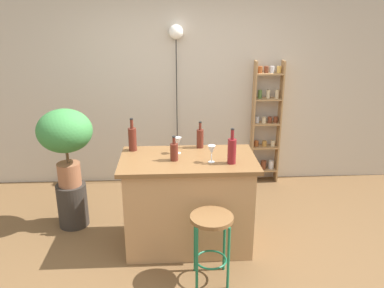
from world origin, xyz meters
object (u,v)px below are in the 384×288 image
at_px(plant_stool, 73,205).
at_px(potted_plant, 65,135).
at_px(wine_glass_center, 212,150).
at_px(bottle_soda_blue, 132,138).
at_px(bottle_spirits_clear, 200,138).
at_px(pendant_globe_light, 176,36).
at_px(wine_glass_left, 178,142).
at_px(spice_shelf, 266,124).
at_px(bar_stool, 211,232).
at_px(bottle_sauce_amber, 232,150).
at_px(bottle_vinegar, 174,151).

xyz_separation_m(plant_stool, potted_plant, (0.00, 0.00, 0.80)).
relative_size(plant_stool, wine_glass_center, 2.94).
xyz_separation_m(bottle_soda_blue, wine_glass_center, (0.76, -0.36, -0.01)).
relative_size(bottle_spirits_clear, pendant_globe_light, 0.13).
xyz_separation_m(potted_plant, wine_glass_left, (1.16, -0.29, 0.00)).
bearing_deg(plant_stool, wine_glass_center, -20.30).
xyz_separation_m(plant_stool, wine_glass_center, (1.47, -0.54, 0.81)).
height_order(bottle_soda_blue, wine_glass_center, bottle_soda_blue).
bearing_deg(plant_stool, bottle_soda_blue, -14.28).
relative_size(spice_shelf, wine_glass_center, 10.09).
distance_m(spice_shelf, pendant_globe_light, 1.65).
bearing_deg(bar_stool, bottle_soda_blue, 130.60).
relative_size(plant_stool, pendant_globe_light, 0.23).
height_order(bottle_sauce_amber, wine_glass_center, bottle_sauce_amber).
bearing_deg(bottle_vinegar, bar_stool, -60.62).
distance_m(bottle_spirits_clear, pendant_globe_light, 1.56).
xyz_separation_m(potted_plant, bottle_sauce_amber, (1.65, -0.58, 0.01)).
bearing_deg(plant_stool, bar_stool, -35.51).
height_order(plant_stool, bottle_soda_blue, bottle_soda_blue).
bearing_deg(potted_plant, bottle_spirits_clear, -5.33).
xyz_separation_m(spice_shelf, bottle_vinegar, (-1.24, -1.54, 0.20)).
distance_m(bottle_soda_blue, bottle_vinegar, 0.51).
distance_m(plant_stool, wine_glass_left, 1.44).
xyz_separation_m(spice_shelf, wine_glass_center, (-0.89, -1.61, 0.23)).
xyz_separation_m(bottle_soda_blue, bottle_vinegar, (0.41, -0.29, -0.04)).
bearing_deg(potted_plant, bottle_vinegar, -22.97).
distance_m(spice_shelf, bottle_sauce_amber, 1.81).
distance_m(spice_shelf, bottle_spirits_clear, 1.56).
height_order(spice_shelf, bottle_vinegar, spice_shelf).
height_order(bottle_soda_blue, wine_glass_left, bottle_soda_blue).
relative_size(spice_shelf, potted_plant, 1.98).
height_order(spice_shelf, bottle_sauce_amber, spice_shelf).
height_order(plant_stool, pendant_globe_light, pendant_globe_light).
distance_m(plant_stool, bottle_spirits_clear, 1.60).
distance_m(bottle_soda_blue, bottle_sauce_amber, 1.02).
xyz_separation_m(wine_glass_center, pendant_globe_light, (-0.29, 1.65, 0.91)).
bearing_deg(wine_glass_center, potted_plant, 159.70).
xyz_separation_m(spice_shelf, pendant_globe_light, (-1.19, 0.04, 1.14)).
bearing_deg(bottle_vinegar, plant_stool, 157.03).
relative_size(bottle_soda_blue, bottle_spirits_clear, 1.21).
height_order(bottle_spirits_clear, wine_glass_center, bottle_spirits_clear).
bearing_deg(bar_stool, bottle_vinegar, 119.38).
bearing_deg(bottle_sauce_amber, plant_stool, 160.67).
bearing_deg(pendant_globe_light, bar_stool, -83.17).
xyz_separation_m(spice_shelf, bottle_soda_blue, (-1.65, -1.25, 0.24)).
height_order(potted_plant, wine_glass_center, potted_plant).
relative_size(bottle_spirits_clear, bottle_vinegar, 1.16).
height_order(spice_shelf, potted_plant, spice_shelf).
height_order(bar_stool, bottle_vinegar, bottle_vinegar).
distance_m(bar_stool, bottle_vinegar, 0.82).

